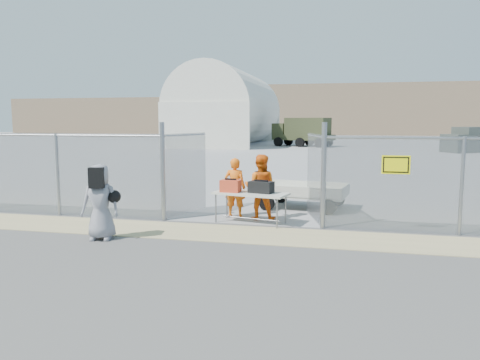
% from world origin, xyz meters
% --- Properties ---
extents(ground, '(160.00, 160.00, 0.00)m').
position_xyz_m(ground, '(0.00, 0.00, 0.00)').
color(ground, '#4A4A4A').
extents(tarmac_inside, '(160.00, 80.00, 0.01)m').
position_xyz_m(tarmac_inside, '(0.00, 42.00, 0.01)').
color(tarmac_inside, gray).
rests_on(tarmac_inside, ground).
extents(dirt_strip, '(44.00, 1.60, 0.01)m').
position_xyz_m(dirt_strip, '(0.00, 1.00, 0.01)').
color(dirt_strip, tan).
rests_on(dirt_strip, ground).
extents(distant_hills, '(140.00, 6.00, 9.00)m').
position_xyz_m(distant_hills, '(5.00, 78.00, 4.50)').
color(distant_hills, '#7F684F').
rests_on(distant_hills, ground).
extents(chain_link_fence, '(40.00, 0.20, 2.20)m').
position_xyz_m(chain_link_fence, '(0.00, 2.00, 1.10)').
color(chain_link_fence, gray).
rests_on(chain_link_fence, ground).
extents(quonset_hangar, '(9.00, 18.00, 8.00)m').
position_xyz_m(quonset_hangar, '(-10.00, 40.00, 4.00)').
color(quonset_hangar, silver).
rests_on(quonset_hangar, ground).
extents(folding_table, '(1.94, 1.12, 0.78)m').
position_xyz_m(folding_table, '(0.23, 2.17, 0.39)').
color(folding_table, beige).
rests_on(folding_table, ground).
extents(orange_bag, '(0.51, 0.36, 0.30)m').
position_xyz_m(orange_bag, '(-0.27, 2.14, 0.93)').
color(orange_bag, '#E34726').
rests_on(orange_bag, folding_table).
extents(black_duffel, '(0.65, 0.47, 0.28)m').
position_xyz_m(black_duffel, '(0.49, 2.17, 0.92)').
color(black_duffel, black).
rests_on(black_duffel, folding_table).
extents(security_worker_left, '(0.58, 0.38, 1.57)m').
position_xyz_m(security_worker_left, '(-0.34, 2.88, 0.78)').
color(security_worker_left, orange).
rests_on(security_worker_left, ground).
extents(security_worker_right, '(0.85, 0.68, 1.68)m').
position_xyz_m(security_worker_right, '(0.37, 2.70, 0.84)').
color(security_worker_right, orange).
rests_on(security_worker_right, ground).
extents(visitor, '(0.88, 0.66, 1.63)m').
position_xyz_m(visitor, '(-2.58, -0.09, 0.81)').
color(visitor, gray).
rests_on(visitor, ground).
extents(utility_trailer, '(3.40, 2.10, 0.77)m').
position_xyz_m(utility_trailer, '(1.32, 4.44, 0.39)').
color(utility_trailer, beige).
rests_on(utility_trailer, ground).
extents(military_truck, '(6.29, 4.00, 2.82)m').
position_xyz_m(military_truck, '(-1.76, 37.55, 1.41)').
color(military_truck, '#363C21').
rests_on(military_truck, ground).
extents(parked_vehicle_near, '(4.79, 3.97, 1.99)m').
position_xyz_m(parked_vehicle_near, '(12.20, 31.89, 0.99)').
color(parked_vehicle_near, '#3E443E').
rests_on(parked_vehicle_near, ground).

